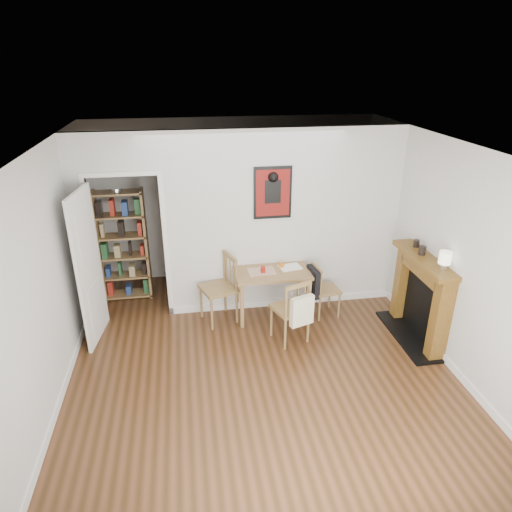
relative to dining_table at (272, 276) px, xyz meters
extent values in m
plane|color=#58321C|center=(-0.36, -1.10, -0.62)|extent=(5.20, 5.20, 0.00)
plane|color=beige|center=(-0.36, 1.50, 0.68)|extent=(4.50, 0.00, 4.50)
plane|color=beige|center=(-0.36, -3.70, 0.68)|extent=(4.50, 0.00, 4.50)
plane|color=beige|center=(-2.61, -1.10, 0.68)|extent=(0.00, 5.20, 5.20)
plane|color=beige|center=(1.89, -1.10, 0.68)|extent=(0.00, 5.20, 5.20)
plane|color=silver|center=(-0.36, -1.10, 1.98)|extent=(5.20, 5.20, 0.00)
cube|color=beige|center=(0.22, 0.30, 0.68)|extent=(3.35, 0.10, 2.60)
cube|color=beige|center=(-2.48, 0.30, 0.68)|extent=(0.25, 0.10, 2.60)
cube|color=beige|center=(-1.91, 0.30, 1.70)|extent=(0.90, 0.10, 0.55)
cube|color=silver|center=(-2.39, 0.30, 0.40)|extent=(0.06, 0.14, 2.05)
cube|color=silver|center=(-1.43, 0.30, 0.40)|extent=(0.06, 0.14, 2.05)
cube|color=silver|center=(0.22, 0.24, -0.57)|extent=(3.35, 0.02, 0.10)
cube|color=silver|center=(-2.60, -1.70, -0.57)|extent=(0.02, 4.00, 0.10)
cube|color=silver|center=(1.88, -1.70, -0.57)|extent=(0.02, 4.00, 0.10)
cube|color=white|center=(-2.38, -0.17, 0.38)|extent=(0.15, 0.80, 2.00)
cube|color=black|center=(0.04, 0.24, 1.13)|extent=(0.52, 0.02, 0.72)
cube|color=maroon|center=(0.04, 0.22, 1.13)|extent=(0.46, 0.00, 0.64)
cube|color=olive|center=(0.00, 0.00, 0.07)|extent=(1.03, 0.66, 0.04)
cube|color=olive|center=(-0.46, -0.27, -0.29)|extent=(0.05, 0.05, 0.67)
cube|color=olive|center=(0.46, -0.27, -0.29)|extent=(0.05, 0.05, 0.67)
cube|color=olive|center=(-0.46, 0.27, -0.29)|extent=(0.05, 0.05, 0.67)
cube|color=olive|center=(0.46, 0.27, -0.29)|extent=(0.05, 0.05, 0.67)
cube|color=black|center=(0.56, -0.14, -0.07)|extent=(0.13, 0.33, 0.41)
cube|color=beige|center=(0.19, -0.87, -0.06)|extent=(0.32, 0.20, 0.39)
cube|color=olive|center=(-2.42, 0.90, 0.23)|extent=(0.04, 0.29, 1.70)
cube|color=olive|center=(-1.74, 0.90, 0.23)|extent=(0.04, 0.29, 1.70)
cube|color=olive|center=(-2.08, 0.90, -0.58)|extent=(0.72, 0.29, 0.03)
cube|color=olive|center=(-2.08, 0.90, 0.06)|extent=(0.72, 0.29, 0.03)
cube|color=olive|center=(-2.08, 0.90, 1.04)|extent=(0.72, 0.29, 0.03)
cube|color=maroon|center=(-2.08, 0.90, 0.23)|extent=(0.63, 0.23, 0.23)
cube|color=brown|center=(1.79, -1.34, -0.07)|extent=(0.20, 0.16, 1.10)
cube|color=brown|center=(1.79, -0.35, -0.07)|extent=(0.20, 0.16, 1.10)
cube|color=brown|center=(1.76, -0.85, 0.51)|extent=(0.30, 1.21, 0.06)
cube|color=brown|center=(1.79, -0.85, 0.38)|extent=(0.20, 0.85, 0.20)
cube|color=black|center=(1.85, -0.85, -0.17)|extent=(0.08, 0.81, 0.88)
cube|color=black|center=(1.73, -0.85, -0.61)|extent=(0.45, 1.25, 0.03)
cylinder|color=maroon|center=(-0.13, -0.04, 0.13)|extent=(0.07, 0.07, 0.08)
sphere|color=#D95F0B|center=(0.15, 0.08, 0.12)|extent=(0.08, 0.08, 0.08)
cube|color=beige|center=(-0.15, -0.01, 0.09)|extent=(0.38, 0.29, 0.00)
cube|color=white|center=(0.27, 0.05, 0.09)|extent=(0.33, 0.26, 0.01)
cylinder|color=silver|center=(1.79, -1.23, 0.58)|extent=(0.07, 0.07, 0.08)
cylinder|color=white|center=(1.79, -1.23, 0.70)|extent=(0.15, 0.15, 0.15)
cylinder|color=black|center=(1.76, -0.77, 0.59)|extent=(0.09, 0.09, 0.11)
cylinder|color=black|center=(1.80, -0.52, 0.59)|extent=(0.08, 0.08, 0.10)
camera|label=1|loc=(-1.13, -5.60, 2.84)|focal=32.00mm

